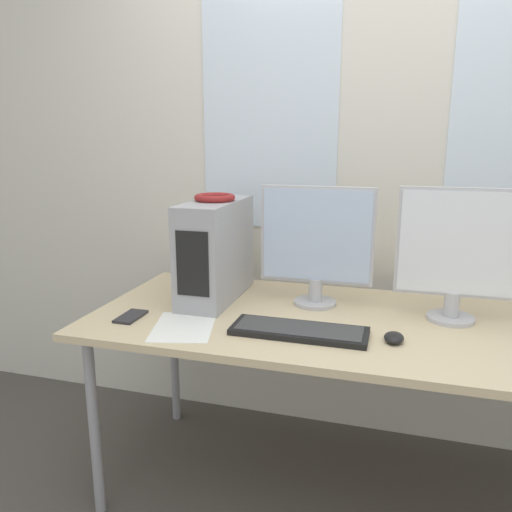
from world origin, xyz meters
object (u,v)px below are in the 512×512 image
at_px(monitor_main, 317,243).
at_px(keyboard, 299,331).
at_px(monitor_right_near, 457,252).
at_px(cell_phone, 131,316).
at_px(headphones, 215,197).
at_px(mouse, 394,338).
at_px(pc_tower, 216,250).

relative_size(monitor_main, keyboard, 1.02).
bearing_deg(monitor_right_near, cell_phone, -165.01).
distance_m(headphones, mouse, 0.89).
relative_size(monitor_right_near, mouse, 5.46).
distance_m(keyboard, cell_phone, 0.64).
bearing_deg(monitor_main, mouse, -44.14).
xyz_separation_m(monitor_main, monitor_right_near, (0.51, -0.04, 0.00)).
bearing_deg(headphones, mouse, -20.98).
relative_size(pc_tower, mouse, 5.41).
height_order(monitor_main, keyboard, monitor_main).
height_order(headphones, cell_phone, headphones).
bearing_deg(headphones, pc_tower, -90.00).
xyz_separation_m(pc_tower, monitor_right_near, (0.93, -0.01, 0.06)).
distance_m(headphones, keyboard, 0.66).
bearing_deg(monitor_right_near, monitor_main, 175.60).
xyz_separation_m(headphones, monitor_right_near, (0.93, -0.01, -0.16)).
relative_size(headphones, mouse, 1.85).
bearing_deg(keyboard, mouse, 3.45).
bearing_deg(cell_phone, pc_tower, 54.96).
xyz_separation_m(keyboard, cell_phone, (-0.64, -0.02, -0.01)).
bearing_deg(monitor_right_near, mouse, -126.44).
distance_m(pc_tower, monitor_right_near, 0.93).
relative_size(pc_tower, headphones, 2.93).
xyz_separation_m(pc_tower, cell_phone, (-0.22, -0.32, -0.20)).
height_order(monitor_main, cell_phone, monitor_main).
height_order(pc_tower, mouse, pc_tower).
bearing_deg(pc_tower, mouse, -20.92).
distance_m(monitor_right_near, mouse, 0.41).
height_order(mouse, cell_phone, mouse).
relative_size(monitor_right_near, keyboard, 1.04).
xyz_separation_m(monitor_main, keyboard, (0.00, -0.33, -0.25)).
distance_m(mouse, cell_phone, 0.96).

